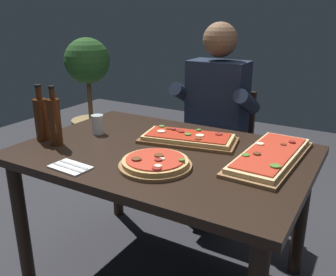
# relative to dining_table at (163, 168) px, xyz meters

# --- Properties ---
(ground_plane) EXTENTS (6.40, 6.40, 0.00)m
(ground_plane) POSITION_rel_dining_table_xyz_m (0.00, 0.00, -0.64)
(ground_plane) COLOR #2D2D33
(dining_table) EXTENTS (1.40, 0.96, 0.74)m
(dining_table) POSITION_rel_dining_table_xyz_m (0.00, 0.00, 0.00)
(dining_table) COLOR black
(dining_table) RESTS_ON ground_plane
(pizza_rectangular_front) EXTENTS (0.54, 0.32, 0.05)m
(pizza_rectangular_front) POSITION_rel_dining_table_xyz_m (0.05, 0.18, 0.12)
(pizza_rectangular_front) COLOR brown
(pizza_rectangular_front) RESTS_ON dining_table
(pizza_rectangular_left) EXTENTS (0.27, 0.63, 0.05)m
(pizza_rectangular_left) POSITION_rel_dining_table_xyz_m (0.49, 0.14, 0.11)
(pizza_rectangular_left) COLOR olive
(pizza_rectangular_left) RESTS_ON dining_table
(pizza_round_far) EXTENTS (0.32, 0.32, 0.05)m
(pizza_round_far) POSITION_rel_dining_table_xyz_m (0.08, -0.19, 0.12)
(pizza_round_far) COLOR olive
(pizza_round_far) RESTS_ON dining_table
(wine_bottle_dark) EXTENTS (0.06, 0.06, 0.30)m
(wine_bottle_dark) POSITION_rel_dining_table_xyz_m (-0.51, -0.20, 0.22)
(wine_bottle_dark) COLOR #47230F
(wine_bottle_dark) RESTS_ON dining_table
(oil_bottle_amber) EXTENTS (0.07, 0.07, 0.30)m
(oil_bottle_amber) POSITION_rel_dining_table_xyz_m (-0.63, -0.18, 0.21)
(oil_bottle_amber) COLOR #47230F
(oil_bottle_amber) RESTS_ON dining_table
(tumbler_near_camera) EXTENTS (0.07, 0.07, 0.11)m
(tumbler_near_camera) POSITION_rel_dining_table_xyz_m (-0.45, 0.05, 0.15)
(tumbler_near_camera) COLOR silver
(tumbler_near_camera) RESTS_ON dining_table
(napkin_cutlery_set) EXTENTS (0.19, 0.12, 0.01)m
(napkin_cutlery_set) POSITION_rel_dining_table_xyz_m (-0.24, -0.39, 0.10)
(napkin_cutlery_set) COLOR white
(napkin_cutlery_set) RESTS_ON dining_table
(diner_chair) EXTENTS (0.44, 0.44, 0.87)m
(diner_chair) POSITION_rel_dining_table_xyz_m (-0.05, 0.86, -0.16)
(diner_chair) COLOR black
(diner_chair) RESTS_ON ground_plane
(seated_diner) EXTENTS (0.53, 0.41, 1.33)m
(seated_diner) POSITION_rel_dining_table_xyz_m (-0.05, 0.74, 0.10)
(seated_diner) COLOR #23232D
(seated_diner) RESTS_ON ground_plane
(potted_plant_corner) EXTENTS (0.43, 0.43, 1.16)m
(potted_plant_corner) POSITION_rel_dining_table_xyz_m (-1.57, 1.21, -0.01)
(potted_plant_corner) COLOR tan
(potted_plant_corner) RESTS_ON ground_plane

